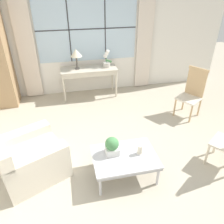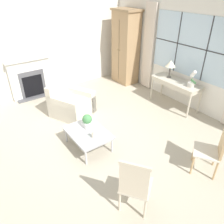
{
  "view_description": "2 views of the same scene",
  "coord_description": "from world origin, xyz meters",
  "px_view_note": "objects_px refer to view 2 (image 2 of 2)",
  "views": [
    {
      "loc": [
        -0.6,
        -2.45,
        2.6
      ],
      "look_at": [
        0.09,
        0.65,
        0.67
      ],
      "focal_mm": 35.0,
      "sensor_mm": 36.0,
      "label": 1
    },
    {
      "loc": [
        3.3,
        -1.83,
        3.0
      ],
      "look_at": [
        0.14,
        0.45,
        0.66
      ],
      "focal_mm": 35.0,
      "sensor_mm": 36.0,
      "label": 2
    }
  ],
  "objects_px": {
    "fireplace": "(30,75)",
    "table_lamp": "(171,64)",
    "potted_orchid": "(192,80)",
    "armoire": "(126,48)",
    "accent_chair_wooden": "(135,184)",
    "coffee_table": "(88,133)",
    "pillar_candle": "(93,135)",
    "console_table": "(176,84)",
    "armchair_upholstered": "(71,104)",
    "potted_plant_small": "(87,121)",
    "side_chair_wooden": "(215,146)"
  },
  "relations": [
    {
      "from": "fireplace",
      "to": "table_lamp",
      "type": "bearing_deg",
      "value": 48.99
    },
    {
      "from": "potted_orchid",
      "to": "armoire",
      "type": "bearing_deg",
      "value": -179.9
    },
    {
      "from": "accent_chair_wooden",
      "to": "fireplace",
      "type": "bearing_deg",
      "value": 179.06
    },
    {
      "from": "armoire",
      "to": "accent_chair_wooden",
      "type": "relative_size",
      "value": 2.25
    },
    {
      "from": "coffee_table",
      "to": "pillar_candle",
      "type": "bearing_deg",
      "value": -1.21
    },
    {
      "from": "accent_chair_wooden",
      "to": "console_table",
      "type": "bearing_deg",
      "value": 121.18
    },
    {
      "from": "potted_orchid",
      "to": "coffee_table",
      "type": "distance_m",
      "value": 2.89
    },
    {
      "from": "console_table",
      "to": "coffee_table",
      "type": "relative_size",
      "value": 1.45
    },
    {
      "from": "armoire",
      "to": "armchair_upholstered",
      "type": "relative_size",
      "value": 1.95
    },
    {
      "from": "armoire",
      "to": "armchair_upholstered",
      "type": "height_order",
      "value": "armoire"
    },
    {
      "from": "armoire",
      "to": "table_lamp",
      "type": "relative_size",
      "value": 4.75
    },
    {
      "from": "fireplace",
      "to": "accent_chair_wooden",
      "type": "distance_m",
      "value": 4.69
    },
    {
      "from": "potted_orchid",
      "to": "potted_plant_small",
      "type": "relative_size",
      "value": 1.52
    },
    {
      "from": "console_table",
      "to": "coffee_table",
      "type": "height_order",
      "value": "console_table"
    },
    {
      "from": "pillar_candle",
      "to": "potted_plant_small",
      "type": "bearing_deg",
      "value": 165.71
    },
    {
      "from": "fireplace",
      "to": "side_chair_wooden",
      "type": "xyz_separation_m",
      "value": [
        4.9,
        1.56,
        -0.1
      ]
    },
    {
      "from": "coffee_table",
      "to": "table_lamp",
      "type": "bearing_deg",
      "value": 98.64
    },
    {
      "from": "console_table",
      "to": "armchair_upholstered",
      "type": "height_order",
      "value": "armchair_upholstered"
    },
    {
      "from": "armoire",
      "to": "side_chair_wooden",
      "type": "xyz_separation_m",
      "value": [
        4.2,
        -1.39,
        -0.58
      ]
    },
    {
      "from": "armchair_upholstered",
      "to": "side_chair_wooden",
      "type": "relative_size",
      "value": 1.11
    },
    {
      "from": "fireplace",
      "to": "coffee_table",
      "type": "bearing_deg",
      "value": 2.54
    },
    {
      "from": "armoire",
      "to": "armchair_upholstered",
      "type": "distance_m",
      "value": 2.79
    },
    {
      "from": "console_table",
      "to": "potted_orchid",
      "type": "xyz_separation_m",
      "value": [
        0.45,
        0.0,
        0.26
      ]
    },
    {
      "from": "fireplace",
      "to": "potted_orchid",
      "type": "xyz_separation_m",
      "value": [
        3.31,
        2.95,
        0.24
      ]
    },
    {
      "from": "side_chair_wooden",
      "to": "coffee_table",
      "type": "bearing_deg",
      "value": -142.91
    },
    {
      "from": "armoire",
      "to": "pillar_candle",
      "type": "xyz_separation_m",
      "value": [
        2.54,
        -2.82,
        -0.71
      ]
    },
    {
      "from": "table_lamp",
      "to": "coffee_table",
      "type": "distance_m",
      "value": 2.97
    },
    {
      "from": "side_chair_wooden",
      "to": "accent_chair_wooden",
      "type": "height_order",
      "value": "side_chair_wooden"
    },
    {
      "from": "accent_chair_wooden",
      "to": "coffee_table",
      "type": "xyz_separation_m",
      "value": [
        -1.68,
        0.21,
        -0.22
      ]
    },
    {
      "from": "side_chair_wooden",
      "to": "coffee_table",
      "type": "distance_m",
      "value": 2.38
    },
    {
      "from": "armchair_upholstered",
      "to": "potted_orchid",
      "type": "bearing_deg",
      "value": 55.9
    },
    {
      "from": "console_table",
      "to": "armchair_upholstered",
      "type": "xyz_separation_m",
      "value": [
        -1.24,
        -2.49,
        -0.37
      ]
    },
    {
      "from": "accent_chair_wooden",
      "to": "armchair_upholstered",
      "type": "bearing_deg",
      "value": 170.12
    },
    {
      "from": "table_lamp",
      "to": "accent_chair_wooden",
      "type": "distance_m",
      "value": 3.75
    },
    {
      "from": "potted_plant_small",
      "to": "potted_orchid",
      "type": "bearing_deg",
      "value": 80.32
    },
    {
      "from": "fireplace",
      "to": "potted_orchid",
      "type": "distance_m",
      "value": 4.44
    },
    {
      "from": "fireplace",
      "to": "armoire",
      "type": "relative_size",
      "value": 0.87
    },
    {
      "from": "fireplace",
      "to": "table_lamp",
      "type": "xyz_separation_m",
      "value": [
        2.58,
        2.97,
        0.45
      ]
    },
    {
      "from": "armchair_upholstered",
      "to": "accent_chair_wooden",
      "type": "relative_size",
      "value": 1.15
    },
    {
      "from": "armoire",
      "to": "armchair_upholstered",
      "type": "xyz_separation_m",
      "value": [
        0.91,
        -2.49,
        -0.87
      ]
    },
    {
      "from": "armoire",
      "to": "potted_orchid",
      "type": "distance_m",
      "value": 2.62
    },
    {
      "from": "fireplace",
      "to": "side_chair_wooden",
      "type": "bearing_deg",
      "value": 17.66
    },
    {
      "from": "pillar_candle",
      "to": "coffee_table",
      "type": "bearing_deg",
      "value": 178.79
    },
    {
      "from": "armoire",
      "to": "console_table",
      "type": "distance_m",
      "value": 2.21
    },
    {
      "from": "table_lamp",
      "to": "accent_chair_wooden",
      "type": "relative_size",
      "value": 0.47
    },
    {
      "from": "armchair_upholstered",
      "to": "pillar_candle",
      "type": "distance_m",
      "value": 1.67
    },
    {
      "from": "accent_chair_wooden",
      "to": "coffee_table",
      "type": "bearing_deg",
      "value": 172.87
    },
    {
      "from": "table_lamp",
      "to": "pillar_candle",
      "type": "height_order",
      "value": "table_lamp"
    },
    {
      "from": "armchair_upholstered",
      "to": "accent_chair_wooden",
      "type": "distance_m",
      "value": 3.13
    },
    {
      "from": "armoire",
      "to": "table_lamp",
      "type": "distance_m",
      "value": 1.88
    }
  ]
}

